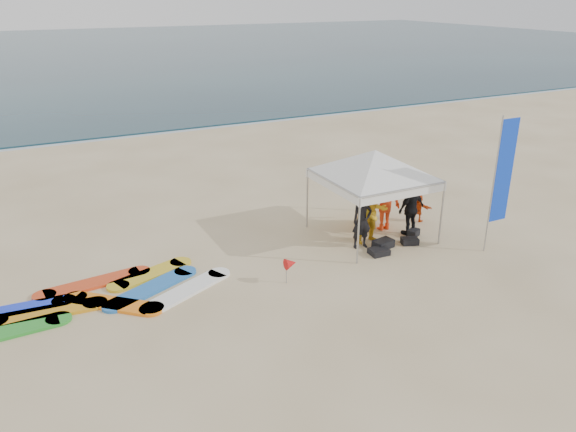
% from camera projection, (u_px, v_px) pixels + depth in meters
% --- Properties ---
extents(ground, '(120.00, 120.00, 0.00)m').
position_uv_depth(ground, '(327.00, 307.00, 12.50)').
color(ground, beige).
rests_on(ground, ground).
extents(ocean, '(160.00, 84.00, 0.08)m').
position_uv_depth(ocean, '(52.00, 53.00, 62.15)').
color(ocean, '#0C2633').
rests_on(ocean, ground).
extents(shoreline_foam, '(160.00, 1.20, 0.01)m').
position_uv_depth(shoreline_foam, '(139.00, 134.00, 27.56)').
color(shoreline_foam, silver).
rests_on(shoreline_foam, ground).
extents(person_black_a, '(0.60, 0.42, 1.57)m').
position_uv_depth(person_black_a, '(362.00, 221.00, 15.14)').
color(person_black_a, black).
rests_on(person_black_a, ground).
extents(person_yellow, '(0.88, 0.70, 1.79)m').
position_uv_depth(person_yellow, '(373.00, 213.00, 15.39)').
color(person_yellow, yellow).
rests_on(person_yellow, ground).
extents(person_orange_a, '(1.15, 0.71, 1.73)m').
position_uv_depth(person_orange_a, '(384.00, 201.00, 16.30)').
color(person_orange_a, red).
rests_on(person_orange_a, ground).
extents(person_black_b, '(0.96, 0.49, 1.57)m').
position_uv_depth(person_black_b, '(411.00, 209.00, 15.97)').
color(person_black_b, black).
rests_on(person_black_b, ground).
extents(person_orange_b, '(1.02, 0.93, 1.76)m').
position_uv_depth(person_orange_b, '(367.00, 197.00, 16.59)').
color(person_orange_b, orange).
rests_on(person_orange_b, ground).
extents(person_seated, '(0.59, 0.83, 0.87)m').
position_uv_depth(person_seated, '(418.00, 208.00, 17.03)').
color(person_seated, '#D04712').
rests_on(person_seated, ground).
extents(canopy_tent, '(3.83, 3.83, 2.89)m').
position_uv_depth(canopy_tent, '(375.00, 151.00, 15.26)').
color(canopy_tent, '#A5A5A8').
rests_on(canopy_tent, ground).
extents(feather_flag, '(0.62, 0.04, 3.70)m').
position_uv_depth(feather_flag, '(503.00, 173.00, 14.51)').
color(feather_flag, '#A5A5A8').
rests_on(feather_flag, ground).
extents(marker_pennant, '(0.28, 0.28, 0.64)m').
position_uv_depth(marker_pennant, '(291.00, 264.00, 13.41)').
color(marker_pennant, '#A5A5A8').
rests_on(marker_pennant, ground).
extents(gear_pile, '(2.07, 0.96, 0.22)m').
position_uv_depth(gear_pile, '(393.00, 243.00, 15.42)').
color(gear_pile, black).
rests_on(gear_pile, ground).
extents(surfboard_spread, '(5.92, 2.41, 0.07)m').
position_uv_depth(surfboard_spread, '(98.00, 298.00, 12.79)').
color(surfboard_spread, green).
rests_on(surfboard_spread, ground).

